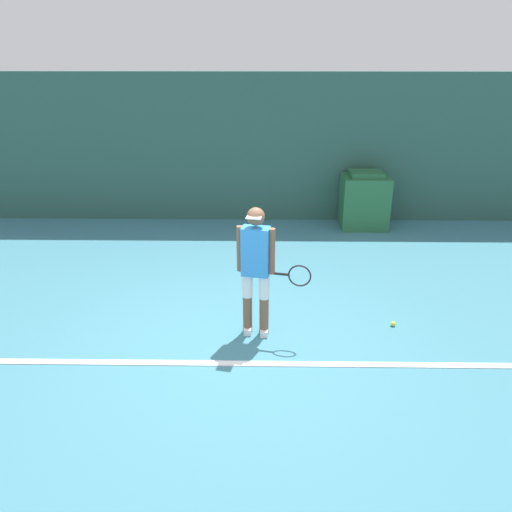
% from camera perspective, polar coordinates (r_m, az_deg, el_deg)
% --- Properties ---
extents(ground_plane, '(24.00, 24.00, 0.00)m').
position_cam_1_polar(ground_plane, '(6.41, -1.99, -10.18)').
color(ground_plane, teal).
extents(back_wall, '(24.00, 0.10, 3.02)m').
position_cam_1_polar(back_wall, '(10.53, -0.79, 12.11)').
color(back_wall, '#2D564C').
rests_on(back_wall, ground_plane).
extents(court_baseline, '(21.60, 0.10, 0.01)m').
position_cam_1_polar(court_baseline, '(6.08, -2.17, -12.18)').
color(court_baseline, white).
rests_on(court_baseline, ground_plane).
extents(tennis_player, '(0.93, 0.32, 1.72)m').
position_cam_1_polar(tennis_player, '(6.22, 0.07, -1.16)').
color(tennis_player, brown).
rests_on(tennis_player, ground_plane).
extents(tennis_ball, '(0.07, 0.07, 0.07)m').
position_cam_1_polar(tennis_ball, '(7.04, 15.40, -7.47)').
color(tennis_ball, '#D1E533').
rests_on(tennis_ball, ground_plane).
extents(covered_chair, '(0.94, 0.73, 1.17)m').
position_cam_1_polar(covered_chair, '(10.50, 12.26, 6.20)').
color(covered_chair, '#28663D').
rests_on(covered_chair, ground_plane).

